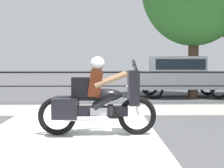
{
  "coord_description": "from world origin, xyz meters",
  "views": [
    {
      "loc": [
        0.36,
        -7.16,
        1.45
      ],
      "look_at": [
        0.53,
        0.78,
        0.96
      ],
      "focal_mm": 55.0,
      "sensor_mm": 36.0,
      "label": 1
    }
  ],
  "objects": [
    {
      "name": "ground_plane",
      "position": [
        0.0,
        0.0,
        0.0
      ],
      "size": [
        120.0,
        120.0,
        0.0
      ],
      "primitive_type": "plane",
      "color": "#4C4C4F"
    },
    {
      "name": "sidewalk_band",
      "position": [
        0.0,
        3.4,
        0.01
      ],
      "size": [
        44.0,
        2.4,
        0.01
      ],
      "primitive_type": "cube",
      "color": "#A8A59E",
      "rests_on": "ground"
    },
    {
      "name": "crosswalk_band",
      "position": [
        -0.33,
        -0.2,
        0.0
      ],
      "size": [
        3.52,
        6.0,
        0.01
      ],
      "primitive_type": "cube",
      "color": "silver",
      "rests_on": "ground"
    },
    {
      "name": "fence_railing",
      "position": [
        0.0,
        4.95,
        0.91
      ],
      "size": [
        36.0,
        0.05,
        1.15
      ],
      "color": "black",
      "rests_on": "ground"
    },
    {
      "name": "motorcycle",
      "position": [
        0.21,
        -0.33,
        0.72
      ],
      "size": [
        2.38,
        0.76,
        1.58
      ],
      "rotation": [
        0.0,
        0.0,
        -0.08
      ],
      "color": "black",
      "rests_on": "ground"
    },
    {
      "name": "parked_car",
      "position": [
        3.59,
        7.35,
        0.98
      ],
      "size": [
        4.24,
        1.66,
        1.72
      ],
      "rotation": [
        0.0,
        0.0,
        0.06
      ],
      "color": "#B7BCC4",
      "rests_on": "ground"
    }
  ]
}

